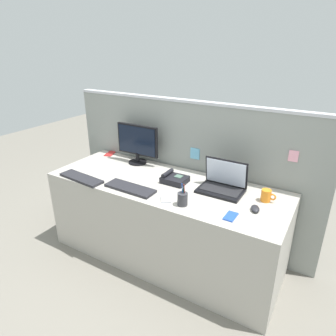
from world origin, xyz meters
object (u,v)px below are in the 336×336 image
(desk_phone, at_px, (174,179))
(pen_cup, at_px, (183,199))
(coffee_mug, at_px, (266,196))
(cell_phone_red_case, at_px, (110,154))
(laptop, at_px, (223,183))
(cell_phone_silver_slab, at_px, (165,198))
(computer_mouse_right_hand, at_px, (255,209))
(keyboard_main, at_px, (81,178))
(cell_phone_blue_case, at_px, (231,216))
(desktop_monitor, at_px, (137,142))
(keyboard_spare, at_px, (130,188))

(desk_phone, height_order, pen_cup, pen_cup)
(coffee_mug, bearing_deg, desk_phone, -175.22)
(cell_phone_red_case, bearing_deg, pen_cup, -42.55)
(laptop, distance_m, cell_phone_silver_slab, 0.48)
(computer_mouse_right_hand, bearing_deg, desk_phone, 149.49)
(coffee_mug, bearing_deg, keyboard_main, -163.89)
(laptop, relative_size, desk_phone, 1.70)
(pen_cup, xyz_separation_m, coffee_mug, (0.51, 0.37, -0.00))
(computer_mouse_right_hand, height_order, pen_cup, pen_cup)
(cell_phone_red_case, height_order, cell_phone_blue_case, same)
(keyboard_main, relative_size, cell_phone_blue_case, 3.48)
(keyboard_main, bearing_deg, laptop, 26.40)
(pen_cup, xyz_separation_m, cell_phone_silver_slab, (-0.16, 0.02, -0.05))
(laptop, bearing_deg, desk_phone, -170.26)
(desktop_monitor, distance_m, keyboard_main, 0.63)
(cell_phone_blue_case, height_order, coffee_mug, coffee_mug)
(computer_mouse_right_hand, xyz_separation_m, coffee_mug, (0.03, 0.18, 0.03))
(coffee_mug, bearing_deg, laptop, 178.88)
(keyboard_main, relative_size, cell_phone_silver_slab, 3.06)
(desk_phone, distance_m, keyboard_main, 0.80)
(laptop, bearing_deg, cell_phone_red_case, 172.17)
(keyboard_spare, distance_m, cell_phone_silver_slab, 0.32)
(keyboard_main, bearing_deg, keyboard_spare, 12.62)
(laptop, distance_m, cell_phone_red_case, 1.34)
(cell_phone_silver_slab, bearing_deg, cell_phone_red_case, 115.90)
(cell_phone_blue_case, bearing_deg, desktop_monitor, 157.32)
(keyboard_spare, relative_size, pen_cup, 2.52)
(cell_phone_blue_case, distance_m, cell_phone_silver_slab, 0.51)
(computer_mouse_right_hand, relative_size, pen_cup, 0.59)
(cell_phone_red_case, bearing_deg, coffee_mug, -23.48)
(cell_phone_red_case, relative_size, coffee_mug, 1.35)
(pen_cup, distance_m, cell_phone_blue_case, 0.36)
(cell_phone_red_case, height_order, coffee_mug, coffee_mug)
(pen_cup, bearing_deg, keyboard_spare, 179.31)
(cell_phone_blue_case, relative_size, coffee_mug, 1.13)
(keyboard_spare, xyz_separation_m, computer_mouse_right_hand, (0.96, 0.18, 0.01))
(computer_mouse_right_hand, xyz_separation_m, pen_cup, (-0.48, -0.19, 0.03))
(cell_phone_red_case, distance_m, coffee_mug, 1.69)
(desk_phone, distance_m, cell_phone_silver_slab, 0.30)
(desktop_monitor, xyz_separation_m, computer_mouse_right_hand, (1.24, -0.32, -0.19))
(keyboard_spare, bearing_deg, coffee_mug, 21.51)
(desk_phone, xyz_separation_m, keyboard_main, (-0.72, -0.36, -0.02))
(desk_phone, bearing_deg, keyboard_main, -153.25)
(desk_phone, bearing_deg, cell_phone_silver_slab, -73.03)
(cell_phone_blue_case, bearing_deg, pen_cup, -175.49)
(coffee_mug, bearing_deg, cell_phone_silver_slab, -152.14)
(cell_phone_silver_slab, bearing_deg, keyboard_spare, 146.18)
(keyboard_spare, distance_m, cell_phone_blue_case, 0.84)
(desktop_monitor, height_order, keyboard_spare, desktop_monitor)
(computer_mouse_right_hand, distance_m, cell_phone_red_case, 1.69)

